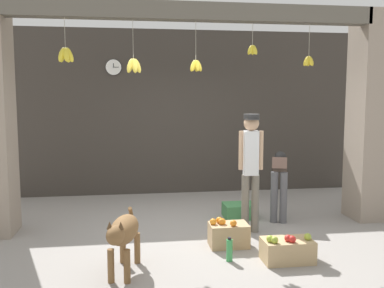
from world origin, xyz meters
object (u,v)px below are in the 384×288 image
Objects in this scene: dog at (123,233)px; produce_box_green at (239,211)px; water_bottle at (229,250)px; shopkeeper at (251,163)px; fruit_crate_apples at (287,250)px; worker_stooping at (279,177)px; fruit_crate_oranges at (228,234)px; wall_clock at (114,67)px.

dog is 2.66m from produce_box_green.
water_bottle reaches higher than produce_box_green.
shopkeeper is at bearing 136.82° from dog.
dog is at bearing 42.14° from shopkeeper.
fruit_crate_apples is at bearing -8.94° from water_bottle.
dog is 1.91m from fruit_crate_apples.
worker_stooping reaches higher than fruit_crate_oranges.
wall_clock is at bearing 119.33° from fruit_crate_apples.
dog is 1.27m from water_bottle.
produce_box_green is at bearing 71.94° from water_bottle.
shopkeeper is 1.08m from fruit_crate_oranges.
worker_stooping is at bearing -37.99° from wall_clock.
produce_box_green is at bearing 92.99° from fruit_crate_apples.
water_bottle is at bearing 69.73° from shopkeeper.
fruit_crate_apples is 1.85m from produce_box_green.
worker_stooping is at bearing 73.60° from fruit_crate_apples.
fruit_crate_apples is 1.18× the size of produce_box_green.
dog reaches higher than water_bottle.
shopkeeper reaches higher than produce_box_green.
fruit_crate_oranges is at bearing -63.99° from wall_clock.
shopkeeper is 1.65× the size of worker_stooping.
wall_clock is at bearing 116.01° from fruit_crate_oranges.
shopkeeper reaches higher than worker_stooping.
produce_box_green is 1.72× the size of water_bottle.
water_bottle is 0.93× the size of wall_clock.
worker_stooping is (2.38, 1.79, 0.21)m from dog.
produce_box_green is at bearing -43.16° from wall_clock.
fruit_crate_oranges is at bearing -113.18° from worker_stooping.
fruit_crate_apples reaches higher than water_bottle.
produce_box_green is at bearing 149.50° from dog.
shopkeeper is at bearing -116.74° from worker_stooping.
worker_stooping is 1.75× the size of fruit_crate_apples.
produce_box_green is 1.59× the size of wall_clock.
dog is at bearing -132.62° from produce_box_green.
water_bottle is (-0.10, -0.49, -0.02)m from fruit_crate_oranges.
shopkeeper is at bearing 50.31° from fruit_crate_oranges.
wall_clock is at bearing -164.73° from dog.
water_bottle is (-0.57, -1.75, 0.02)m from produce_box_green.
shopkeeper is (1.75, 1.21, 0.53)m from dog.
worker_stooping is at bearing 45.86° from fruit_crate_oranges.
fruit_crate_oranges is 1.34m from produce_box_green.
fruit_crate_oranges reaches higher than produce_box_green.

